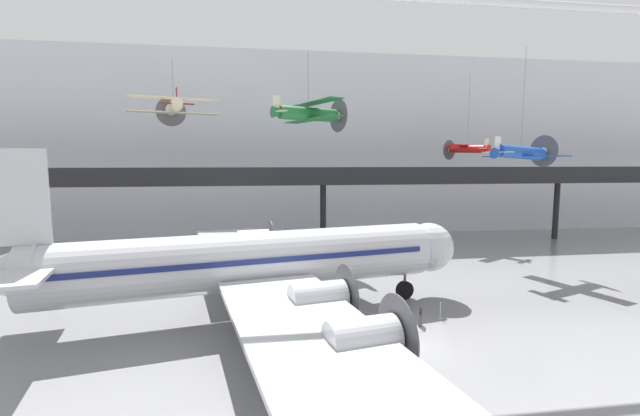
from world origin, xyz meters
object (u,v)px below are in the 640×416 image
object	(u,v)px
suspended_plane_green_biplane	(309,114)
suspended_plane_cream_biplane	(174,107)
stanchion_barrier	(440,314)
info_sign_pedestal	(420,319)
suspended_plane_red_highwing	(467,148)
suspended_plane_blue_trainer	(521,153)
airliner_silver_main	(245,262)

from	to	relation	value
suspended_plane_green_biplane	suspended_plane_cream_biplane	xyz separation A→B (m)	(-13.33, 4.98, 0.99)
stanchion_barrier	info_sign_pedestal	distance (m)	1.95
suspended_plane_green_biplane	stanchion_barrier	distance (m)	22.64
suspended_plane_green_biplane	info_sign_pedestal	world-z (taller)	suspended_plane_green_biplane
suspended_plane_red_highwing	stanchion_barrier	size ratio (longest dim) A/B	9.33
suspended_plane_blue_trainer	stanchion_barrier	size ratio (longest dim) A/B	9.95
suspended_plane_green_biplane	suspended_plane_red_highwing	xyz separation A→B (m)	(19.86, 6.99, -3.03)
airliner_silver_main	suspended_plane_green_biplane	bearing A→B (deg)	56.97
suspended_plane_cream_biplane	suspended_plane_blue_trainer	bearing A→B (deg)	-122.72
airliner_silver_main	suspended_plane_blue_trainer	xyz separation A→B (m)	(24.75, 9.52, 7.11)
suspended_plane_green_biplane	suspended_plane_blue_trainer	bearing A→B (deg)	-36.59
airliner_silver_main	stanchion_barrier	xyz separation A→B (m)	(12.25, -1.90, -3.31)
suspended_plane_blue_trainer	suspended_plane_red_highwing	world-z (taller)	suspended_plane_red_highwing
airliner_silver_main	suspended_plane_red_highwing	distance (m)	34.40
airliner_silver_main	suspended_plane_green_biplane	world-z (taller)	suspended_plane_green_biplane
suspended_plane_cream_biplane	stanchion_barrier	world-z (taller)	suspended_plane_cream_biplane
info_sign_pedestal	stanchion_barrier	bearing A→B (deg)	63.14
airliner_silver_main	suspended_plane_blue_trainer	size ratio (longest dim) A/B	3.31
suspended_plane_blue_trainer	suspended_plane_cream_biplane	bearing A→B (deg)	144.63
suspended_plane_cream_biplane	info_sign_pedestal	distance (m)	32.43
suspended_plane_blue_trainer	stanchion_barrier	xyz separation A→B (m)	(-12.50, -11.42, -10.41)
info_sign_pedestal	suspended_plane_blue_trainer	bearing A→B (deg)	75.17
airliner_silver_main	suspended_plane_red_highwing	bearing A→B (deg)	28.72
suspended_plane_cream_biplane	info_sign_pedestal	world-z (taller)	suspended_plane_cream_biplane
suspended_plane_green_biplane	info_sign_pedestal	size ratio (longest dim) A/B	7.26
suspended_plane_cream_biplane	stanchion_barrier	distance (m)	32.85
suspended_plane_blue_trainer	airliner_silver_main	bearing A→B (deg)	-177.14
suspended_plane_blue_trainer	suspended_plane_green_biplane	bearing A→B (deg)	147.02
suspended_plane_cream_biplane	airliner_silver_main	bearing A→B (deg)	-174.43
suspended_plane_blue_trainer	suspended_plane_cream_biplane	distance (m)	34.11
suspended_plane_cream_biplane	suspended_plane_green_biplane	bearing A→B (deg)	-126.01
suspended_plane_cream_biplane	suspended_plane_red_highwing	xyz separation A→B (m)	(33.19, 2.02, -4.01)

